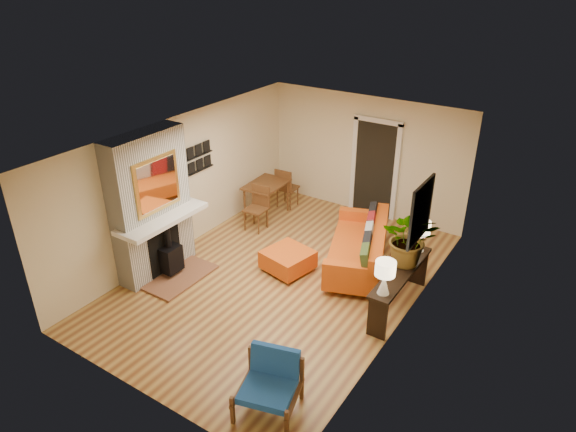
# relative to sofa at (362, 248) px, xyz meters

# --- Properties ---
(room_shell) EXTENTS (6.50, 6.50, 6.50)m
(room_shell) POSITION_rel_sofa_xyz_m (-0.40, 1.50, 0.86)
(room_shell) COLOR #BA9147
(room_shell) RESTS_ON ground
(fireplace) EXTENTS (1.09, 1.68, 2.60)m
(fireplace) POSITION_rel_sofa_xyz_m (-3.01, -2.13, 0.86)
(fireplace) COLOR white
(fireplace) RESTS_ON ground
(sofa) EXTENTS (1.66, 2.42, 0.88)m
(sofa) POSITION_rel_sofa_xyz_m (0.00, 0.00, 0.00)
(sofa) COLOR silver
(sofa) RESTS_ON ground
(ottoman) EXTENTS (0.91, 0.91, 0.39)m
(ottoman) POSITION_rel_sofa_xyz_m (-1.06, -0.86, -0.16)
(ottoman) COLOR silver
(ottoman) RESTS_ON ground
(blue_chair) EXTENTS (0.91, 0.89, 0.78)m
(blue_chair) POSITION_rel_sofa_xyz_m (0.48, -3.61, 0.03)
(blue_chair) COLOR brown
(blue_chair) RESTS_ON ground
(dining_table) EXTENTS (0.78, 1.74, 0.93)m
(dining_table) POSITION_rel_sofa_xyz_m (-2.58, 0.75, 0.23)
(dining_table) COLOR brown
(dining_table) RESTS_ON ground
(console_table) EXTENTS (0.34, 1.85, 0.72)m
(console_table) POSITION_rel_sofa_xyz_m (1.06, -0.84, 0.19)
(console_table) COLOR black
(console_table) RESTS_ON ground
(lamp_near) EXTENTS (0.30, 0.30, 0.54)m
(lamp_near) POSITION_rel_sofa_xyz_m (1.06, -1.56, 0.68)
(lamp_near) COLOR white
(lamp_near) RESTS_ON console_table
(lamp_far) EXTENTS (0.30, 0.30, 0.54)m
(lamp_far) POSITION_rel_sofa_xyz_m (1.06, -0.09, 0.68)
(lamp_far) COLOR white
(lamp_far) RESTS_ON console_table
(houseplant) EXTENTS (1.05, 0.98, 0.94)m
(houseplant) POSITION_rel_sofa_xyz_m (1.05, -0.60, 0.81)
(houseplant) COLOR #1E5919
(houseplant) RESTS_ON console_table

